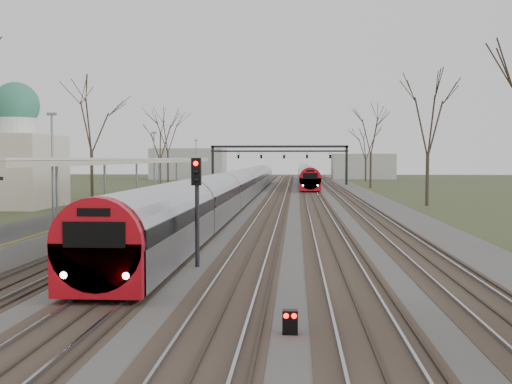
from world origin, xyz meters
TOP-DOWN VIEW (x-y plane):
  - ground at (0.00, 0.00)m, footprint 300.00×300.00m
  - track_bed at (0.26, 55.00)m, footprint 24.00×160.00m
  - platform at (-9.05, 37.50)m, footprint 3.50×69.00m
  - canopy at (-9.05, 32.99)m, footprint 4.10×50.00m
  - signal_gantry at (0.29, 84.99)m, footprint 21.00×0.59m
  - tree_west_far at (-17.00, 48.00)m, footprint 5.50×5.50m
  - tree_east_far at (14.00, 42.00)m, footprint 5.00×5.00m
  - train_near at (-2.50, 48.37)m, footprint 2.62×90.21m
  - train_far at (4.50, 91.33)m, footprint 2.62×60.21m
  - signal_post at (-0.75, 9.94)m, footprint 0.35×0.45m
  - ground_signal at (2.75, 1.13)m, footprint 0.35×0.33m

SIDE VIEW (x-z plane):
  - ground at x=0.00m, z-range 0.00..0.00m
  - track_bed at x=0.26m, z-range -0.05..0.17m
  - ground_signal at x=2.75m, z-range 0.01..0.62m
  - platform at x=-9.05m, z-range 0.00..1.00m
  - train_near at x=-2.50m, z-range -0.05..3.00m
  - train_far at x=4.50m, z-range -0.05..3.00m
  - signal_post at x=-0.75m, z-range 0.67..4.77m
  - canopy at x=-9.05m, z-range 2.37..5.48m
  - signal_gantry at x=0.29m, z-range 1.87..7.95m
  - tree_east_far at x=14.00m, z-range 2.14..12.44m
  - tree_west_far at x=-17.00m, z-range 2.35..13.68m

